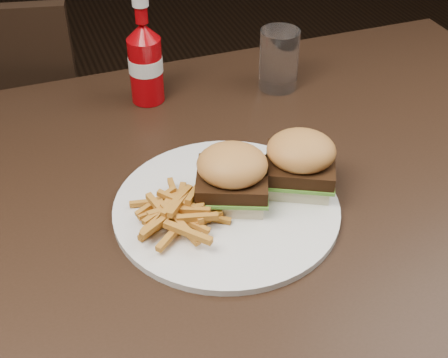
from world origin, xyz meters
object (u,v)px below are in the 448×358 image
object	(u,v)px
dining_table	(250,186)
ketchup_bottle	(146,70)
plate	(226,208)
tumbler	(279,60)
chair_far	(15,152)

from	to	relation	value
dining_table	ketchup_bottle	size ratio (longest dim) A/B	10.15
plate	ketchup_bottle	bearing A→B (deg)	94.47
plate	tumbler	distance (m)	0.37
dining_table	tumbler	world-z (taller)	tumbler
chair_far	tumbler	size ratio (longest dim) A/B	3.75
dining_table	chair_far	xyz separation A→B (m)	(-0.35, 0.67, -0.30)
dining_table	ketchup_bottle	distance (m)	0.30
chair_far	plate	xyz separation A→B (m)	(0.29, -0.73, 0.33)
chair_far	ketchup_bottle	bearing A→B (deg)	135.44
plate	ketchup_bottle	world-z (taller)	ketchup_bottle
chair_far	dining_table	bearing A→B (deg)	129.71
ketchup_bottle	tumbler	distance (m)	0.24
dining_table	tumbler	bearing A→B (deg)	57.54
dining_table	tumbler	xyz separation A→B (m)	(0.15, 0.24, 0.08)
plate	ketchup_bottle	xyz separation A→B (m)	(-0.03, 0.34, 0.06)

